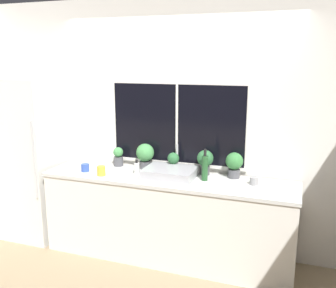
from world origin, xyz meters
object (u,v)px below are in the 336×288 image
object	(u,v)px
soap_bottle	(137,168)
mug_blue	(85,168)
potted_plant_left	(145,154)
potted_plant_center	(173,162)
potted_plant_far_right	(234,164)
bottle_tall	(205,167)
potted_plant_right	(205,160)
mug_yellow	(101,171)
refrigerator	(33,159)
mug_grey	(254,181)
potted_plant_far_left	(118,156)
sink	(170,172)

from	to	relation	value
soap_bottle	mug_blue	xyz separation A→B (m)	(-0.57, -0.09, -0.02)
potted_plant_left	potted_plant_center	world-z (taller)	potted_plant_left
potted_plant_far_right	soap_bottle	distance (m)	1.00
soap_bottle	bottle_tall	distance (m)	0.72
potted_plant_right	soap_bottle	size ratio (longest dim) A/B	1.69
potted_plant_center	mug_yellow	distance (m)	0.76
refrigerator	potted_plant_far_right	xyz separation A→B (m)	(2.32, 0.19, 0.11)
potted_plant_far_right	mug_grey	bearing A→B (deg)	-35.61
bottle_tall	mug_grey	world-z (taller)	bottle_tall
potted_plant_far_left	mug_grey	xyz separation A→B (m)	(1.52, -0.16, -0.07)
bottle_tall	mug_grey	distance (m)	0.49
refrigerator	potted_plant_left	distance (m)	1.36
refrigerator	bottle_tall	size ratio (longest dim) A/B	5.81
potted_plant_left	potted_plant_right	xyz separation A→B (m)	(0.67, -0.00, -0.00)
potted_plant_right	mug_grey	xyz separation A→B (m)	(0.52, -0.16, -0.12)
mug_yellow	potted_plant_left	bearing A→B (deg)	48.96
sink	bottle_tall	xyz separation A→B (m)	(0.36, 0.00, 0.09)
mug_grey	potted_plant_far_left	bearing A→B (deg)	174.14
potted_plant_far_right	sink	bearing A→B (deg)	-163.52
sink	bottle_tall	bearing A→B (deg)	0.33
sink	potted_plant_left	bearing A→B (deg)	152.52
potted_plant_left	bottle_tall	size ratio (longest dim) A/B	0.88
mug_yellow	potted_plant_far_left	bearing A→B (deg)	89.25
mug_grey	potted_plant_center	bearing A→B (deg)	169.80
refrigerator	mug_blue	distance (m)	0.78
bottle_tall	mug_yellow	distance (m)	1.07
sink	potted_plant_far_right	distance (m)	0.66
sink	potted_plant_center	xyz separation A→B (m)	(-0.03, 0.18, 0.06)
potted_plant_left	potted_plant_far_right	world-z (taller)	potted_plant_left
mug_grey	mug_yellow	bearing A→B (deg)	-171.54
potted_plant_far_right	potted_plant_right	bearing A→B (deg)	-180.00
potted_plant_right	bottle_tall	xyz separation A→B (m)	(0.04, -0.18, -0.03)
bottle_tall	mug_yellow	size ratio (longest dim) A/B	3.17
potted_plant_right	potted_plant_far_right	bearing A→B (deg)	0.00
refrigerator	mug_blue	size ratio (longest dim) A/B	21.21
potted_plant_center	soap_bottle	size ratio (longest dim) A/B	1.34
potted_plant_right	sink	bearing A→B (deg)	-150.14
refrigerator	bottle_tall	world-z (taller)	refrigerator
potted_plant_far_left	mug_yellow	bearing A→B (deg)	-90.75
potted_plant_far_right	mug_yellow	size ratio (longest dim) A/B	2.60
potted_plant_right	mug_blue	bearing A→B (deg)	-166.05
sink	bottle_tall	size ratio (longest dim) A/B	1.62
mug_blue	bottle_tall	bearing A→B (deg)	5.65
bottle_tall	soap_bottle	bearing A→B (deg)	-177.00
bottle_tall	mug_grey	xyz separation A→B (m)	(0.48, 0.03, -0.09)
potted_plant_far_left	potted_plant_center	world-z (taller)	potted_plant_far_left
potted_plant_far_left	soap_bottle	xyz separation A→B (m)	(0.32, -0.22, -0.04)
potted_plant_center	soap_bottle	world-z (taller)	potted_plant_center
refrigerator	mug_blue	xyz separation A→B (m)	(0.77, -0.11, -0.00)
mug_yellow	mug_blue	distance (m)	0.25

